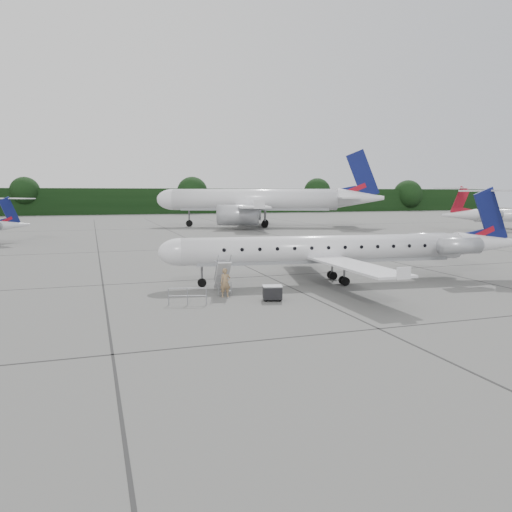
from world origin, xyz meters
name	(u,v)px	position (x,y,z in m)	size (l,w,h in m)	color
ground	(377,285)	(0.00, 0.00, 0.00)	(320.00, 320.00, 0.00)	#62625F
treeline	(154,201)	(0.00, 130.00, 4.00)	(260.00, 4.00, 8.00)	black
main_regional_jet	(326,236)	(-2.98, 2.19, 3.46)	(26.96, 19.41, 6.91)	silver
airstair	(222,276)	(-11.11, 0.90, 1.08)	(0.85, 2.49, 2.17)	silver
passenger	(225,283)	(-11.28, -0.48, 0.92)	(0.67, 0.44, 1.83)	#927550
safety_railing	(187,297)	(-13.98, -2.01, 0.50)	(2.20, 0.08, 1.00)	gray
baggage_cart	(272,293)	(-8.83, -2.41, 0.49)	(1.13, 0.92, 0.98)	black
bg_narrowbody	(255,189)	(11.04, 61.74, 7.30)	(40.67, 29.28, 14.60)	silver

